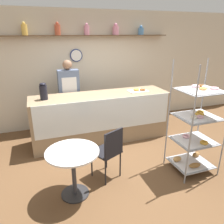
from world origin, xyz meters
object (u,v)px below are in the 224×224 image
(pastry_rack, at_px, (195,128))
(donut_tray_counter, at_px, (138,90))
(cafe_chair, at_px, (110,149))
(person_worker, at_px, (69,95))
(coffee_carafe, at_px, (43,91))
(cafe_table, at_px, (73,162))

(pastry_rack, height_order, donut_tray_counter, pastry_rack)
(cafe_chair, relative_size, donut_tray_counter, 2.06)
(pastry_rack, height_order, person_worker, pastry_rack)
(pastry_rack, xyz_separation_m, person_worker, (-1.66, 2.14, 0.15))
(person_worker, bearing_deg, coffee_carafe, -135.77)
(cafe_table, distance_m, cafe_chair, 0.62)
(cafe_table, bearing_deg, pastry_rack, -0.93)
(coffee_carafe, bearing_deg, cafe_table, -81.32)
(cafe_chair, distance_m, coffee_carafe, 1.74)
(pastry_rack, height_order, coffee_carafe, pastry_rack)
(coffee_carafe, xyz_separation_m, donut_tray_counter, (1.95, -0.03, -0.14))
(coffee_carafe, distance_m, donut_tray_counter, 1.96)
(person_worker, bearing_deg, pastry_rack, -52.30)
(cafe_chair, bearing_deg, cafe_table, -7.87)
(cafe_table, distance_m, coffee_carafe, 1.71)
(person_worker, distance_m, donut_tray_counter, 1.52)
(pastry_rack, bearing_deg, cafe_table, 179.07)
(person_worker, height_order, donut_tray_counter, person_worker)
(pastry_rack, relative_size, donut_tray_counter, 4.34)
(person_worker, xyz_separation_m, donut_tray_counter, (1.40, -0.57, 0.12))
(pastry_rack, distance_m, cafe_table, 1.98)
(pastry_rack, bearing_deg, person_worker, 127.70)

